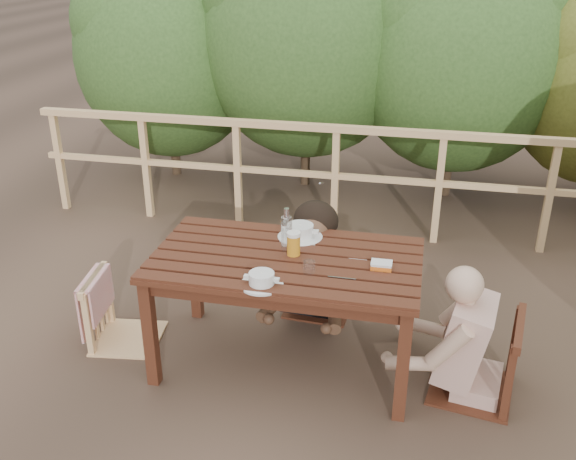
% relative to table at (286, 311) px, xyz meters
% --- Properties ---
extents(ground, '(60.00, 60.00, 0.00)m').
position_rel_table_xyz_m(ground, '(0.00, 0.00, -0.37)').
color(ground, brown).
rests_on(ground, ground).
extents(table, '(1.59, 0.89, 0.74)m').
position_rel_table_xyz_m(table, '(0.00, 0.00, 0.00)').
color(table, '#3B1B10').
rests_on(table, ground).
extents(chair_left, '(0.50, 0.50, 0.89)m').
position_rel_table_xyz_m(chair_left, '(-1.09, 0.00, 0.08)').
color(chair_left, tan).
rests_on(chair_left, ground).
extents(chair_far, '(0.49, 0.49, 0.91)m').
position_rel_table_xyz_m(chair_far, '(0.10, 0.67, 0.09)').
color(chair_far, '#3B1B10').
rests_on(chair_far, ground).
extents(chair_right, '(0.56, 0.56, 0.98)m').
position_rel_table_xyz_m(chair_right, '(1.15, -0.05, 0.12)').
color(chair_right, '#3B1B10').
rests_on(chair_right, ground).
extents(woman, '(0.60, 0.72, 1.37)m').
position_rel_table_xyz_m(woman, '(0.10, 0.69, 0.32)').
color(woman, black).
rests_on(woman, ground).
extents(diner_right, '(0.74, 0.63, 1.32)m').
position_rel_table_xyz_m(diner_right, '(1.18, -0.05, 0.29)').
color(diner_right, tan).
rests_on(diner_right, ground).
extents(railing, '(5.60, 0.10, 1.01)m').
position_rel_table_xyz_m(railing, '(0.00, 2.00, 0.14)').
color(railing, tan).
rests_on(railing, ground).
extents(hedge_row, '(6.60, 1.60, 3.80)m').
position_rel_table_xyz_m(hedge_row, '(0.40, 3.20, 1.53)').
color(hedge_row, '#304E1F').
rests_on(hedge_row, ground).
extents(soup_near, '(0.24, 0.24, 0.08)m').
position_rel_table_xyz_m(soup_near, '(-0.06, -0.35, 0.41)').
color(soup_near, silver).
rests_on(soup_near, table).
extents(soup_far, '(0.29, 0.29, 0.10)m').
position_rel_table_xyz_m(soup_far, '(0.03, 0.29, 0.42)').
color(soup_far, silver).
rests_on(soup_far, table).
extents(beer_glass, '(0.08, 0.08, 0.16)m').
position_rel_table_xyz_m(beer_glass, '(0.04, 0.03, 0.45)').
color(beer_glass, orange).
rests_on(beer_glass, table).
extents(bottle, '(0.07, 0.07, 0.28)m').
position_rel_table_xyz_m(bottle, '(-0.02, 0.10, 0.51)').
color(bottle, white).
rests_on(bottle, table).
extents(tumbler, '(0.07, 0.07, 0.08)m').
position_rel_table_xyz_m(tumbler, '(0.17, -0.16, 0.41)').
color(tumbler, white).
rests_on(tumbler, table).
extents(butter_tub, '(0.12, 0.09, 0.05)m').
position_rel_table_xyz_m(butter_tub, '(0.56, -0.02, 0.39)').
color(butter_tub, white).
rests_on(butter_tub, table).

